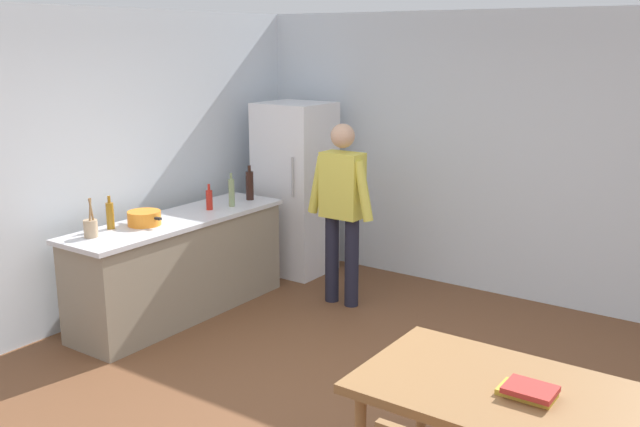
% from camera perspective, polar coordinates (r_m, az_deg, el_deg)
% --- Properties ---
extents(ground_plane, '(14.00, 14.00, 0.00)m').
position_cam_1_polar(ground_plane, '(4.90, -0.93, -15.89)').
color(ground_plane, brown).
extents(wall_back, '(6.40, 0.12, 2.70)m').
position_cam_1_polar(wall_back, '(6.99, 13.62, 4.58)').
color(wall_back, silver).
rests_on(wall_back, ground_plane).
extents(wall_left, '(0.12, 5.60, 2.70)m').
position_cam_1_polar(wall_left, '(6.36, -19.26, 3.29)').
color(wall_left, silver).
rests_on(wall_left, ground_plane).
extents(kitchen_counter, '(0.64, 2.20, 0.90)m').
position_cam_1_polar(kitchen_counter, '(6.49, -11.21, -4.16)').
color(kitchen_counter, gray).
rests_on(kitchen_counter, ground_plane).
extents(refrigerator, '(0.70, 0.67, 1.80)m').
position_cam_1_polar(refrigerator, '(7.47, -2.00, 2.02)').
color(refrigerator, white).
rests_on(refrigerator, ground_plane).
extents(person, '(0.70, 0.22, 1.70)m').
position_cam_1_polar(person, '(6.48, 1.78, 0.90)').
color(person, '#1E1E2D').
rests_on(person, ground_plane).
extents(dining_table, '(1.40, 0.90, 0.75)m').
position_cam_1_polar(dining_table, '(3.76, 14.30, -14.43)').
color(dining_table, olive).
rests_on(dining_table, ground_plane).
extents(cooking_pot, '(0.40, 0.28, 0.12)m').
position_cam_1_polar(cooking_pot, '(6.17, -13.97, -0.35)').
color(cooking_pot, orange).
rests_on(cooking_pot, kitchen_counter).
extents(utensil_jar, '(0.11, 0.11, 0.32)m').
position_cam_1_polar(utensil_jar, '(5.90, -17.98, -1.08)').
color(utensil_jar, tan).
rests_on(utensil_jar, kitchen_counter).
extents(bottle_sauce_red, '(0.06, 0.06, 0.24)m').
position_cam_1_polar(bottle_sauce_red, '(6.59, -8.91, 1.13)').
color(bottle_sauce_red, '#B22319').
rests_on(bottle_sauce_red, kitchen_counter).
extents(bottle_wine_dark, '(0.08, 0.08, 0.34)m').
position_cam_1_polar(bottle_wine_dark, '(6.95, -5.68, 2.30)').
color(bottle_wine_dark, black).
rests_on(bottle_wine_dark, kitchen_counter).
extents(bottle_oil_amber, '(0.06, 0.06, 0.28)m').
position_cam_1_polar(bottle_oil_amber, '(6.10, -16.55, -0.13)').
color(bottle_oil_amber, '#996619').
rests_on(bottle_oil_amber, kitchen_counter).
extents(bottle_vinegar_tall, '(0.06, 0.06, 0.32)m').
position_cam_1_polar(bottle_vinegar_tall, '(6.69, -7.14, 1.71)').
color(bottle_vinegar_tall, gray).
rests_on(bottle_vinegar_tall, kitchen_counter).
extents(book_stack, '(0.27, 0.18, 0.06)m').
position_cam_1_polar(book_stack, '(3.66, 16.45, -13.56)').
color(book_stack, gold).
rests_on(book_stack, dining_table).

